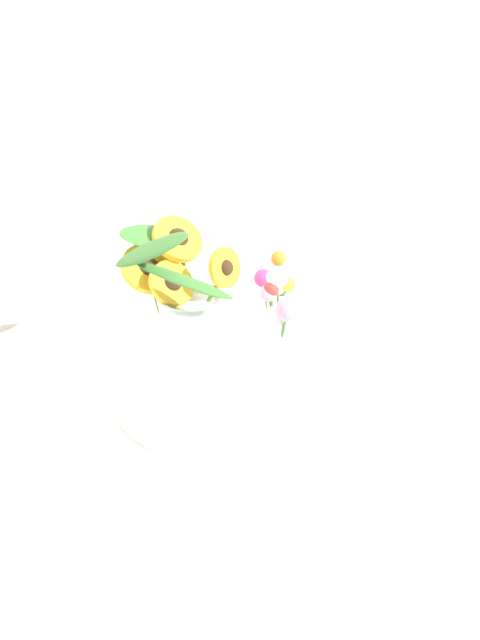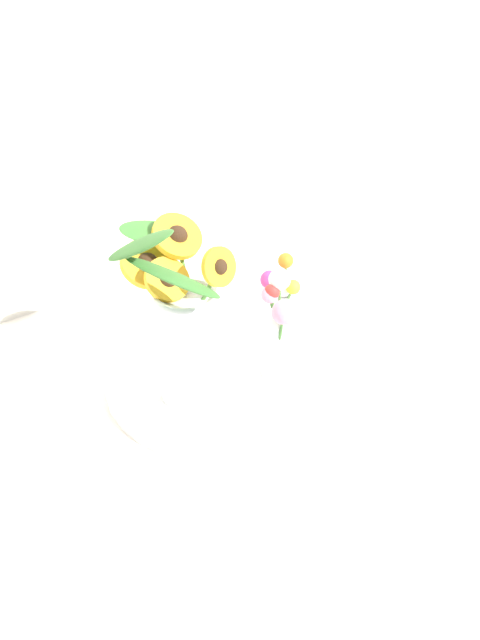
{
  "view_description": "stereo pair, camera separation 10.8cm",
  "coord_description": "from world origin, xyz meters",
  "px_view_note": "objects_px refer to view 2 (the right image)",
  "views": [
    {
      "loc": [
        -0.68,
        -0.55,
        0.68
      ],
      "look_at": [
        -0.03,
        0.11,
        0.12
      ],
      "focal_mm": 35.0,
      "sensor_mm": 36.0,
      "label": 1
    },
    {
      "loc": [
        -0.6,
        -0.62,
        0.68
      ],
      "look_at": [
        -0.03,
        0.11,
        0.12
      ],
      "focal_mm": 35.0,
      "sensor_mm": 36.0,
      "label": 2
    }
  ],
  "objects_px": {
    "mason_jar_sunflowers": "(183,323)",
    "vase_bulb_right": "(281,317)",
    "vase_small_center": "(278,331)",
    "serving_tray": "(240,371)"
  },
  "relations": [
    {
      "from": "mason_jar_sunflowers",
      "to": "vase_bulb_right",
      "type": "distance_m",
      "value": 0.24
    },
    {
      "from": "mason_jar_sunflowers",
      "to": "serving_tray",
      "type": "bearing_deg",
      "value": -1.28
    },
    {
      "from": "serving_tray",
      "to": "vase_bulb_right",
      "type": "relative_size",
      "value": 2.72
    },
    {
      "from": "mason_jar_sunflowers",
      "to": "vase_small_center",
      "type": "height_order",
      "value": "mason_jar_sunflowers"
    },
    {
      "from": "serving_tray",
      "to": "mason_jar_sunflowers",
      "type": "distance_m",
      "value": 0.19
    },
    {
      "from": "serving_tray",
      "to": "vase_small_center",
      "type": "relative_size",
      "value": 2.62
    },
    {
      "from": "serving_tray",
      "to": "mason_jar_sunflowers",
      "type": "height_order",
      "value": "mason_jar_sunflowers"
    },
    {
      "from": "mason_jar_sunflowers",
      "to": "vase_bulb_right",
      "type": "bearing_deg",
      "value": 3.15
    },
    {
      "from": "mason_jar_sunflowers",
      "to": "vase_small_center",
      "type": "bearing_deg",
      "value": -19.47
    },
    {
      "from": "vase_small_center",
      "to": "vase_bulb_right",
      "type": "xyz_separation_m",
      "value": [
        0.07,
        0.07,
        -0.03
      ]
    }
  ]
}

